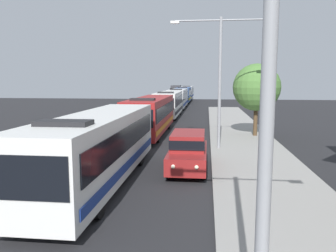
{
  "coord_description": "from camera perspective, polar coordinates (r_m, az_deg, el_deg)",
  "views": [
    {
      "loc": [
        3.3,
        -0.52,
        4.51
      ],
      "look_at": [
        0.85,
        20.77,
        1.59
      ],
      "focal_mm": 36.12,
      "sensor_mm": 36.0,
      "label": 1
    }
  ],
  "objects": [
    {
      "name": "streetlamp_mid",
      "position": [
        21.85,
        8.78,
        9.56
      ],
      "size": [
        6.3,
        0.28,
        8.24
      ],
      "color": "gray",
      "rests_on": "sidewalk"
    },
    {
      "name": "box_truck_oncoming",
      "position": [
        86.61,
        1.33,
        5.9
      ],
      "size": [
        2.35,
        7.07,
        3.15
      ],
      "color": "black",
      "rests_on": "ground_plane"
    },
    {
      "name": "bus_rear",
      "position": [
        67.34,
        2.65,
        5.35
      ],
      "size": [
        2.58,
        11.22,
        3.21
      ],
      "color": "#284C8C",
      "rests_on": "ground_plane"
    },
    {
      "name": "bus_second_in_line",
      "position": [
        28.07,
        -2.9,
        1.99
      ],
      "size": [
        2.58,
        11.97,
        3.21
      ],
      "color": "maroon",
      "rests_on": "ground_plane"
    },
    {
      "name": "bus_fourth_in_line",
      "position": [
        54.09,
        1.68,
        4.77
      ],
      "size": [
        2.58,
        11.81,
        3.21
      ],
      "color": "silver",
      "rests_on": "ground_plane"
    },
    {
      "name": "streetlamp_near",
      "position": [
        4.7,
        16.88,
        14.86
      ],
      "size": [
        5.64,
        0.28,
        8.12
      ],
      "color": "gray",
      "rests_on": "sidewalk"
    },
    {
      "name": "bus_tail_end",
      "position": [
        79.82,
        3.27,
        5.72
      ],
      "size": [
        2.58,
        11.43,
        3.21
      ],
      "color": "silver",
      "rests_on": "ground_plane"
    },
    {
      "name": "bus_lead",
      "position": [
        14.99,
        -11.44,
        -3.22
      ],
      "size": [
        2.58,
        12.1,
        3.21
      ],
      "color": "silver",
      "rests_on": "ground_plane"
    },
    {
      "name": "white_suv",
      "position": [
        17.06,
        3.41,
        -4.0
      ],
      "size": [
        1.86,
        5.03,
        1.9
      ],
      "color": "maroon",
      "rests_on": "ground_plane"
    },
    {
      "name": "roadside_tree",
      "position": [
        27.33,
        14.73,
        6.31
      ],
      "size": [
        3.68,
        3.68,
        5.64
      ],
      "color": "#4C3823",
      "rests_on": "sidewalk"
    },
    {
      "name": "bus_middle",
      "position": [
        41.26,
        0.15,
        3.84
      ],
      "size": [
        2.58,
        10.85,
        3.21
      ],
      "color": "silver",
      "rests_on": "ground_plane"
    }
  ]
}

